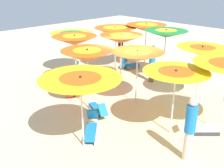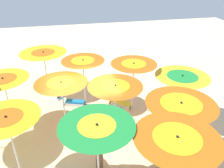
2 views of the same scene
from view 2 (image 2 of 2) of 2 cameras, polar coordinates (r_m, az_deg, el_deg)
ground at (r=9.60m, az=-6.84°, el=-11.91°), size 36.34×36.34×0.04m
beach_umbrella_0 at (r=6.02m, az=15.78°, el=-14.05°), size 2.18×2.18×2.45m
beach_umbrella_1 at (r=7.48m, az=16.69°, el=-6.01°), size 2.22×2.22×2.36m
beach_umbrella_2 at (r=9.54m, az=17.06°, el=1.07°), size 2.16×2.16×2.20m
beach_umbrella_3 at (r=6.10m, az=-3.77°, el=-11.51°), size 2.04×2.04×2.49m
beach_umbrella_4 at (r=7.95m, az=0.81°, el=-1.64°), size 1.93×1.93×2.43m
beach_umbrella_5 at (r=9.68m, az=5.43°, el=4.06°), size 1.95×1.95×2.45m
beach_umbrella_6 at (r=7.29m, az=-24.83°, el=-8.57°), size 1.95×1.95×2.32m
beach_umbrella_7 at (r=8.81m, az=-12.55°, el=-0.69°), size 2.01×2.01×2.22m
beach_umbrella_8 at (r=10.22m, az=-7.24°, el=4.82°), size 1.92×1.92×2.38m
beach_umbrella_10 at (r=9.87m, az=-25.55°, el=0.32°), size 2.00×2.00×2.20m
beach_umbrella_11 at (r=11.86m, az=-16.75°, el=6.80°), size 2.29×2.29×2.27m
lounger_0 at (r=11.00m, az=1.92°, el=-4.35°), size 1.19×1.23×0.64m
lounger_3 at (r=12.12m, az=-14.35°, el=-1.95°), size 1.17×1.16×0.71m
lounger_5 at (r=11.17m, az=-9.71°, el=-4.30°), size 0.69×1.28×0.61m
beachgoer_1 at (r=7.84m, az=22.60°, el=-16.71°), size 0.30×0.30×1.69m
beachgoer_2 at (r=7.54m, az=-3.29°, el=-15.34°), size 0.30×0.30×1.80m
beach_ball at (r=11.27m, az=0.03°, el=-3.68°), size 0.35×0.35×0.35m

